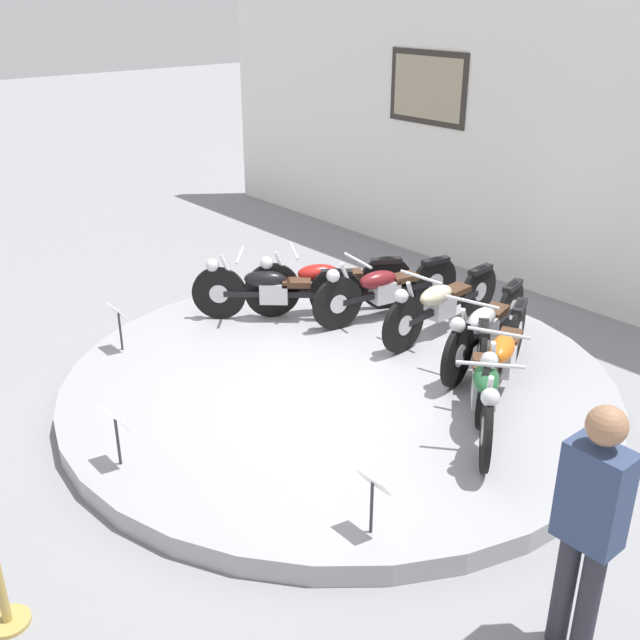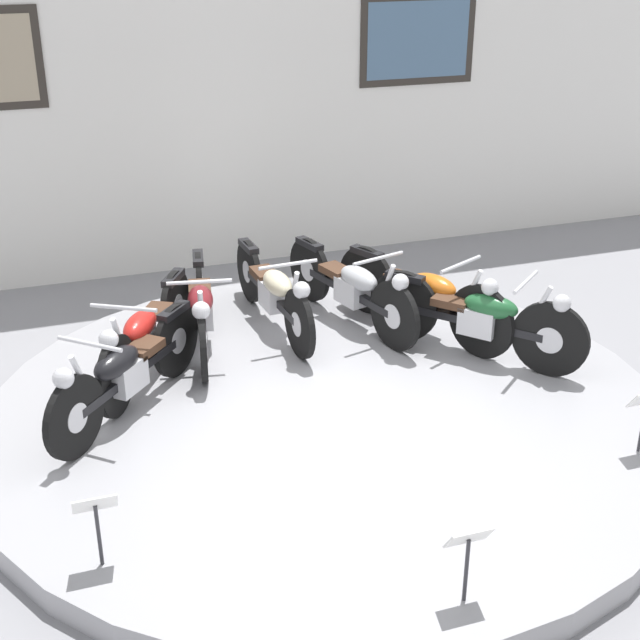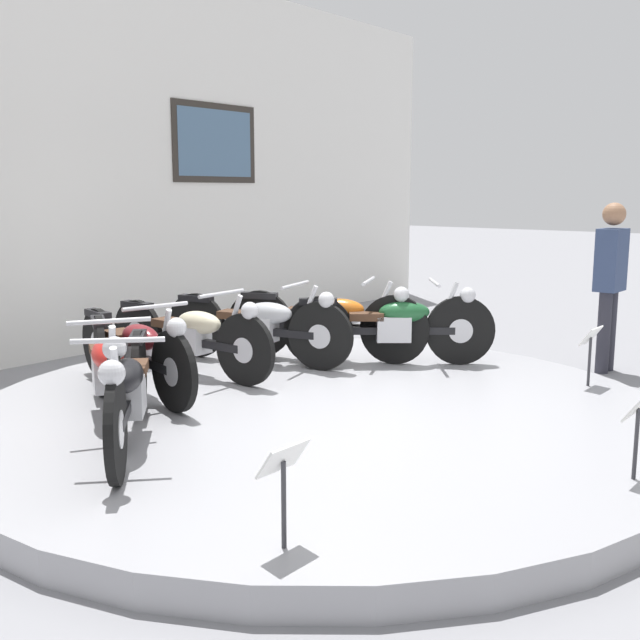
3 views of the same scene
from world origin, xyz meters
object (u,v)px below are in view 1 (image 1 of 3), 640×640
object	(u,v)px
motorcycle_cream	(441,302)
motorcycle_orange	(503,356)
motorcycle_maroon	(385,287)
motorcycle_green	(484,385)
motorcycle_red	(326,281)
motorcycle_silver	(485,326)
motorcycle_black	(274,288)
visitor_standing	(589,521)
info_placard_front_centre	(116,425)
info_placard_front_left	(119,318)
info_placard_front_right	(372,489)

from	to	relation	value
motorcycle_cream	motorcycle_orange	size ratio (longest dim) A/B	1.07
motorcycle_maroon	motorcycle_green	distance (m)	2.43
motorcycle_red	motorcycle_maroon	size ratio (longest dim) A/B	0.91
motorcycle_silver	motorcycle_cream	bearing A→B (deg)	168.18
motorcycle_black	motorcycle_maroon	xyz separation A→B (m)	(0.79, 1.00, -0.00)
motorcycle_cream	motorcycle_silver	bearing A→B (deg)	-11.82
motorcycle_black	motorcycle_green	bearing A→B (deg)	0.01
motorcycle_green	motorcycle_black	bearing A→B (deg)	-179.99
motorcycle_maroon	visitor_standing	world-z (taller)	visitor_standing
motorcycle_red	motorcycle_orange	bearing A→B (deg)	-0.01
motorcycle_black	motorcycle_cream	bearing A→B (deg)	37.20
motorcycle_red	motorcycle_silver	bearing A→B (deg)	11.83
motorcycle_black	info_placard_front_centre	bearing A→B (deg)	-60.81
motorcycle_silver	info_placard_front_centre	xyz separation A→B (m)	(-0.72, -3.70, -0.02)
motorcycle_black	info_placard_front_left	xyz separation A→B (m)	(-0.40, -1.73, -0.01)
motorcycle_cream	visitor_standing	size ratio (longest dim) A/B	1.15
motorcycle_black	info_placard_front_left	size ratio (longest dim) A/B	2.93
motorcycle_red	motorcycle_silver	xyz separation A→B (m)	(1.98, 0.42, -0.00)
motorcycle_red	info_placard_front_right	world-z (taller)	motorcycle_red
motorcycle_silver	visitor_standing	bearing A→B (deg)	-42.67
motorcycle_maroon	info_placard_front_left	xyz separation A→B (m)	(-1.19, -2.72, -0.01)
motorcycle_red	visitor_standing	world-z (taller)	visitor_standing
motorcycle_cream	motorcycle_orange	xyz separation A→B (m)	(1.26, -0.57, 0.02)
motorcycle_black	info_placard_front_centre	world-z (taller)	motorcycle_black
motorcycle_red	motorcycle_cream	world-z (taller)	motorcycle_red
motorcycle_cream	visitor_standing	distance (m)	4.18
motorcycle_black	info_placard_front_right	xyz separation A→B (m)	(3.42, -1.73, -0.01)
motorcycle_maroon	info_placard_front_left	size ratio (longest dim) A/B	3.80
motorcycle_silver	motorcycle_green	xyz separation A→B (m)	(0.79, -1.00, 0.01)
motorcycle_red	info_placard_front_centre	world-z (taller)	motorcycle_red
motorcycle_black	motorcycle_green	size ratio (longest dim) A/B	0.96
motorcycle_green	visitor_standing	distance (m)	2.30
motorcycle_red	motorcycle_cream	distance (m)	1.39
motorcycle_maroon	visitor_standing	bearing A→B (deg)	-30.65
motorcycle_red	info_placard_front_centre	xyz separation A→B (m)	(1.26, -3.28, -0.02)
motorcycle_orange	motorcycle_green	size ratio (longest dim) A/B	1.17
motorcycle_orange	info_placard_front_centre	bearing A→B (deg)	-111.01
motorcycle_black	info_placard_front_right	world-z (taller)	motorcycle_black
motorcycle_maroon	info_placard_front_right	size ratio (longest dim) A/B	3.80
motorcycle_maroon	motorcycle_red	bearing A→B (deg)	-143.04
motorcycle_black	motorcycle_silver	xyz separation A→B (m)	(2.23, 1.00, 0.01)
motorcycle_red	info_placard_front_left	distance (m)	2.40
motorcycle_red	info_placard_front_right	distance (m)	3.92
motorcycle_black	motorcycle_red	world-z (taller)	motorcycle_red
motorcycle_black	visitor_standing	bearing A→B (deg)	-16.06
motorcycle_orange	motorcycle_black	bearing A→B (deg)	-168.14
motorcycle_maroon	info_placard_front_right	distance (m)	3.78
info_placard_front_left	visitor_standing	distance (m)	5.24
motorcycle_cream	motorcycle_orange	world-z (taller)	motorcycle_orange
motorcycle_silver	info_placard_front_right	size ratio (longest dim) A/B	3.77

